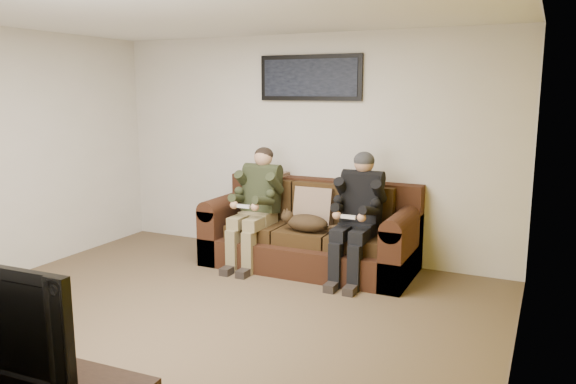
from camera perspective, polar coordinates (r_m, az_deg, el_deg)
The scene contains 13 objects.
floor at distance 5.05m, azimuth -8.88°, elevation -12.68°, with size 5.00×5.00×0.00m, color brown.
ceiling at distance 4.69m, azimuth -9.81°, elevation 17.98°, with size 5.00×5.00×0.00m, color silver.
wall_back at distance 6.66m, azimuth 1.75°, elevation 4.62°, with size 5.00×5.00×0.00m, color beige.
wall_right at distance 3.88m, azimuth 22.71°, elevation -0.33°, with size 4.50×4.50×0.00m, color beige.
accent_wall_right at distance 3.88m, azimuth 22.56°, elevation -0.32°, with size 4.50×4.50×0.00m, color #B79A12.
sofa at distance 6.34m, azimuth 2.46°, elevation -4.33°, with size 2.32×1.00×0.95m.
throw_pillow at distance 6.31m, azimuth 2.63°, elevation -1.46°, with size 0.44×0.13×0.42m, color #90755E.
throw_blanket at distance 6.77m, azimuth -2.04°, elevation 1.72°, with size 0.47×0.23×0.08m, color gray.
person_left at distance 6.34m, azimuth -3.20°, elevation -0.74°, with size 0.51×0.87×1.32m.
person_right at distance 5.87m, azimuth 7.13°, elevation -1.66°, with size 0.51×0.86×1.33m.
cat at distance 6.02m, azimuth 1.77°, elevation -3.10°, with size 0.66×0.26×0.24m.
framed_poster at distance 6.57m, azimuth 2.26°, elevation 11.52°, with size 1.25×0.05×0.52m.
television at distance 3.35m, azimuth -26.69°, elevation -11.13°, with size 1.09×0.14×0.63m, color black.
Camera 1 is at (2.65, -3.82, 1.97)m, focal length 35.00 mm.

